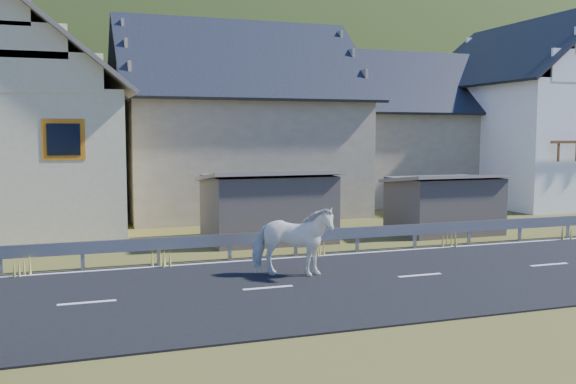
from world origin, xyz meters
name	(u,v)px	position (x,y,z in m)	size (l,w,h in m)	color
ground	(420,277)	(0.00, 0.00, 0.00)	(160.00, 160.00, 0.00)	#494F1E
road	(420,276)	(0.00, 0.00, 0.02)	(60.00, 7.00, 0.04)	black
lane_markings	(420,275)	(0.00, 0.00, 0.04)	(60.00, 6.60, 0.01)	silver
guardrail	(358,233)	(0.00, 3.68, 0.56)	(28.10, 0.09, 0.75)	#93969B
shed_left	(268,208)	(-2.00, 6.50, 1.10)	(4.30, 3.30, 2.40)	brown
shed_right	(444,205)	(4.50, 6.00, 1.00)	(3.80, 2.90, 2.20)	brown
house_cream	(18,113)	(-10.00, 12.00, 4.36)	(7.80, 9.80, 8.30)	beige
house_stone_a	(234,110)	(-1.00, 15.00, 4.63)	(10.80, 9.80, 8.90)	#9F947B
house_stone_b	(404,121)	(9.00, 17.00, 4.24)	(9.80, 8.80, 8.10)	#9F947B
house_white	(534,105)	(15.00, 14.00, 5.06)	(8.80, 10.80, 9.70)	white
mountain	(117,213)	(5.00, 180.00, -20.00)	(440.00, 280.00, 260.00)	#283C14
horse	(292,241)	(-3.07, 0.98, 0.92)	(2.09, 0.95, 1.77)	white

